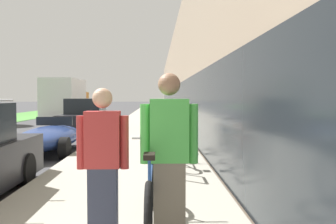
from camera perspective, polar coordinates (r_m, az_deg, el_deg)
sidewalk_slab at (r=24.16m, az=-2.96°, el=-1.34°), size 3.37×70.00×0.16m
storefront_facade at (r=32.72m, az=9.26°, el=4.94°), size 10.01×70.00×6.25m
lawn_strip at (r=30.33m, az=-23.44°, el=-0.89°), size 4.67×70.00×0.03m
tandem_bicycle at (r=4.27m, az=-2.67°, el=-12.51°), size 0.52×2.63×0.97m
person_rider at (r=3.85m, az=0.18°, el=-7.03°), size 0.59×0.23×1.74m
person_bystander at (r=3.99m, az=-9.89°, el=-7.83°), size 0.54×0.21×1.59m
bike_rack_hoop at (r=7.12m, az=0.78°, el=-5.62°), size 0.05×0.60×0.84m
cruiser_bike_nearest at (r=8.34m, az=1.06°, el=-5.31°), size 0.52×1.80×0.92m
cruiser_bike_middle at (r=10.53m, az=0.56°, el=-3.68°), size 0.52×1.72×0.92m
vintage_roadster_curbside at (r=11.49m, az=-17.58°, el=-3.77°), size 1.67×4.10×1.04m
parked_sedan_far at (r=17.63m, az=-12.34°, el=-0.77°), size 1.87×4.47×1.56m
moving_truck at (r=30.28m, az=-15.28°, el=2.03°), size 2.44×7.08×2.97m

